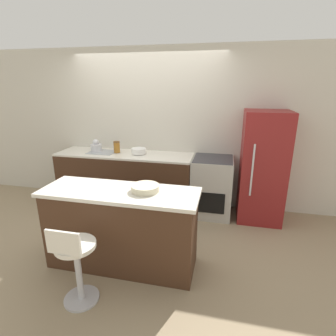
{
  "coord_description": "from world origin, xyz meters",
  "views": [
    {
      "loc": [
        1.29,
        -3.6,
        2.01
      ],
      "look_at": [
        0.57,
        -0.41,
        0.97
      ],
      "focal_mm": 28.0,
      "sensor_mm": 36.0,
      "label": 1
    }
  ],
  "objects_px": {
    "refrigerator": "(263,167)",
    "stool_chair": "(76,263)",
    "oven_range": "(212,186)",
    "kettle": "(96,147)",
    "mixing_bowl": "(139,151)"
  },
  "relations": [
    {
      "from": "oven_range",
      "to": "kettle",
      "type": "relative_size",
      "value": 4.55
    },
    {
      "from": "kettle",
      "to": "stool_chair",
      "type": "bearing_deg",
      "value": -68.26
    },
    {
      "from": "stool_chair",
      "to": "refrigerator",
      "type": "bearing_deg",
      "value": 49.35
    },
    {
      "from": "mixing_bowl",
      "to": "kettle",
      "type": "bearing_deg",
      "value": 180.0
    },
    {
      "from": "refrigerator",
      "to": "kettle",
      "type": "height_order",
      "value": "refrigerator"
    },
    {
      "from": "refrigerator",
      "to": "kettle",
      "type": "distance_m",
      "value": 2.71
    },
    {
      "from": "oven_range",
      "to": "stool_chair",
      "type": "relative_size",
      "value": 1.09
    },
    {
      "from": "refrigerator",
      "to": "kettle",
      "type": "bearing_deg",
      "value": 179.67
    },
    {
      "from": "mixing_bowl",
      "to": "stool_chair",
      "type": "bearing_deg",
      "value": -87.25
    },
    {
      "from": "refrigerator",
      "to": "mixing_bowl",
      "type": "bearing_deg",
      "value": 179.54
    },
    {
      "from": "refrigerator",
      "to": "mixing_bowl",
      "type": "height_order",
      "value": "refrigerator"
    },
    {
      "from": "stool_chair",
      "to": "mixing_bowl",
      "type": "bearing_deg",
      "value": 92.75
    },
    {
      "from": "oven_range",
      "to": "kettle",
      "type": "xyz_separation_m",
      "value": [
        -1.97,
        0.02,
        0.55
      ]
    },
    {
      "from": "refrigerator",
      "to": "stool_chair",
      "type": "xyz_separation_m",
      "value": [
        -1.84,
        -2.14,
        -0.39
      ]
    },
    {
      "from": "kettle",
      "to": "mixing_bowl",
      "type": "height_order",
      "value": "kettle"
    }
  ]
}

